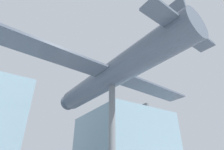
{
  "coord_description": "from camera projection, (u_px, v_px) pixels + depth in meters",
  "views": [
    {
      "loc": [
        -6.97,
        -10.64,
        1.72
      ],
      "look_at": [
        0.0,
        0.0,
        8.56
      ],
      "focal_mm": 28.0,
      "sensor_mm": 36.0,
      "label": 1
    }
  ],
  "objects": [
    {
      "name": "glass_pavilion_right",
      "position": [
        124.0,
        146.0,
        27.34
      ],
      "size": [
        11.85,
        12.94,
        10.17
      ],
      "color": "#7593A3",
      "rests_on": "ground_plane"
    },
    {
      "name": "support_pylon_central",
      "position": [
        112.0,
        135.0,
        12.17
      ],
      "size": [
        0.49,
        0.49,
        7.53
      ],
      "color": "slate",
      "rests_on": "ground_plane"
    },
    {
      "name": "suspended_airplane",
      "position": [
        110.0,
        76.0,
        14.62
      ],
      "size": [
        18.29,
        16.47,
        3.46
      ],
      "rotation": [
        0.0,
        0.0,
        0.07
      ],
      "color": "#4C5666",
      "rests_on": "support_pylon_central"
    }
  ]
}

